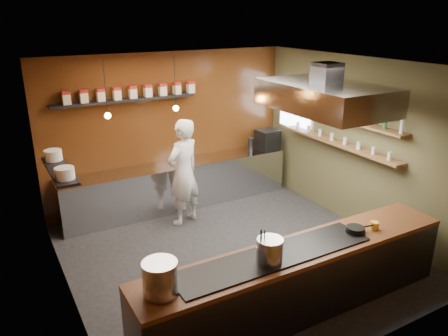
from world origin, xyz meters
TOP-DOWN VIEW (x-y plane):
  - floor at (0.00, 0.00)m, footprint 5.00×5.00m
  - back_wall at (0.00, 2.50)m, footprint 5.00×0.00m
  - left_wall at (-2.50, 0.00)m, footprint 0.00×5.00m
  - right_wall at (2.50, 0.00)m, footprint 0.00×5.00m
  - ceiling at (0.00, 0.00)m, footprint 5.00×5.00m
  - window_pane at (2.45, 1.70)m, footprint 0.00×1.00m
  - prep_counter at (0.00, 2.17)m, footprint 4.60×0.65m
  - pass_counter at (-0.00, -1.60)m, footprint 4.40×0.72m
  - tin_shelf at (-0.90, 2.36)m, footprint 2.60×0.26m
  - plate_shelf at (-2.34, 1.00)m, footprint 0.30×1.40m
  - bottle_shelf_upper at (2.34, 0.30)m, footprint 0.26×2.80m
  - bottle_shelf_lower at (2.34, 0.30)m, footprint 0.26×2.80m
  - extractor_hood at (1.30, -0.40)m, footprint 1.20×2.00m
  - pendant_left at (-1.40, 1.70)m, footprint 0.10×0.10m
  - pendant_right at (-0.20, 1.70)m, footprint 0.10×0.10m
  - storage_tins at (-0.75, 2.36)m, footprint 2.43×0.13m
  - plate_stacks at (-2.34, 1.00)m, footprint 0.26×1.16m
  - bottles at (2.34, 0.30)m, footprint 0.06×2.66m
  - wine_glasses at (2.34, 0.30)m, footprint 0.07×2.37m
  - stockpot_large at (-1.86, -1.62)m, footprint 0.41×0.41m
  - stockpot_small at (-0.53, -1.67)m, footprint 0.32×0.32m
  - utensil_crock at (-0.60, -1.62)m, footprint 0.14×0.14m
  - frying_pan at (0.89, -1.63)m, footprint 0.43×0.26m
  - butter_jar at (1.19, -1.67)m, footprint 0.15×0.15m
  - espresso_machine at (2.06, 2.10)m, footprint 0.45×0.43m
  - chef at (-0.21, 1.46)m, footprint 0.84×0.70m

SIDE VIEW (x-z plane):
  - floor at x=0.00m, z-range 0.00..0.00m
  - prep_counter at x=0.00m, z-range 0.00..0.90m
  - pass_counter at x=0.00m, z-range 0.00..0.94m
  - butter_jar at x=1.19m, z-range 0.92..1.02m
  - frying_pan at x=0.89m, z-range 0.94..1.00m
  - chef at x=-0.21m, z-range 0.00..1.96m
  - utensil_crock at x=-0.60m, z-range 0.94..1.12m
  - stockpot_small at x=-0.53m, z-range 0.94..1.23m
  - espresso_machine at x=2.06m, z-range 0.90..1.32m
  - stockpot_large at x=-1.86m, z-range 0.94..1.30m
  - bottle_shelf_lower at x=2.34m, z-range 1.43..1.47m
  - back_wall at x=0.00m, z-range -1.00..4.00m
  - left_wall at x=-2.50m, z-range -1.00..4.00m
  - right_wall at x=2.50m, z-range -1.00..4.00m
  - wine_glasses at x=2.34m, z-range 1.47..1.60m
  - plate_shelf at x=-2.34m, z-range 1.53..1.57m
  - plate_stacks at x=-2.34m, z-range 1.57..1.73m
  - window_pane at x=2.45m, z-range 1.40..2.40m
  - bottle_shelf_upper at x=2.34m, z-range 1.90..1.94m
  - bottles at x=2.34m, z-range 1.94..2.18m
  - pendant_left at x=-1.40m, z-range 1.68..2.63m
  - pendant_right at x=-0.20m, z-range 1.68..2.63m
  - tin_shelf at x=-0.90m, z-range 2.18..2.22m
  - storage_tins at x=-0.75m, z-range 2.22..2.44m
  - extractor_hood at x=1.30m, z-range 2.15..2.87m
  - ceiling at x=0.00m, z-range 3.00..3.00m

